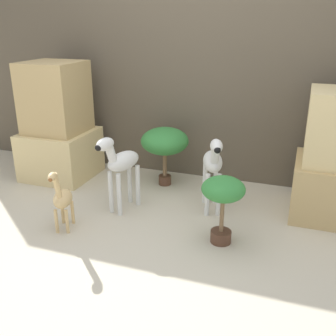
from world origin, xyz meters
TOP-DOWN VIEW (x-y plane):
  - ground_plane at (0.00, 0.00)m, footprint 14.00×14.00m
  - wall_back at (0.00, 1.56)m, footprint 6.40×0.08m
  - rock_pillar_left at (-1.36, 1.04)m, footprint 0.68×0.67m
  - zebra_right at (0.36, 0.76)m, footprint 0.28×0.49m
  - zebra_left at (-0.39, 0.51)m, footprint 0.26×0.49m
  - giraffe_figurine at (-0.68, 0.04)m, footprint 0.20×0.35m
  - potted_palm_front at (-0.23, 1.17)m, footprint 0.48×0.48m
  - potted_palm_back at (0.55, 0.27)m, footprint 0.32×0.32m

SIDE VIEW (x-z plane):
  - ground_plane at x=0.00m, z-range 0.00..0.00m
  - giraffe_figurine at x=-0.68m, z-range 0.00..0.55m
  - potted_palm_back at x=0.55m, z-range 0.13..0.66m
  - zebra_right at x=0.36m, z-range 0.09..0.80m
  - zebra_left at x=-0.39m, z-range 0.09..0.80m
  - potted_palm_front at x=-0.23m, z-range 0.16..0.75m
  - rock_pillar_left at x=-1.36m, z-range -0.06..1.15m
  - wall_back at x=0.00m, z-range 0.00..2.20m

